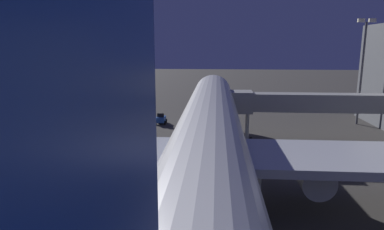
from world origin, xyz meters
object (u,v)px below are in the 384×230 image
(catering_truck, at_px, (1,111))
(traffic_cone_nose_starboard, at_px, (200,121))
(apron_floodlight_mast, at_px, (362,64))
(baggage_container_near_belt, at_px, (111,118))
(baggage_container_far_row, at_px, (130,122))
(airliner_at_gate, at_px, (208,146))
(baggage_tug_lead, at_px, (161,119))
(fuel_tanker, at_px, (52,114))
(traffic_cone_nose_port, at_px, (225,122))
(pushback_tug, at_px, (8,132))
(ground_crew_near_nose_gear, at_px, (131,117))
(ground_crew_marshaller_fwd, at_px, (141,117))
(baggage_container_spare, at_px, (109,123))
(jet_bridge, at_px, (299,103))

(catering_truck, distance_m, traffic_cone_nose_starboard, 36.17)
(apron_floodlight_mast, relative_size, baggage_container_near_belt, 10.52)
(catering_truck, xyz_separation_m, baggage_container_far_row, (-24.01, 1.44, -1.15))
(airliner_at_gate, bearing_deg, baggage_tug_lead, -73.83)
(apron_floodlight_mast, height_order, baggage_tug_lead, apron_floodlight_mast)
(fuel_tanker, height_order, catering_truck, catering_truck)
(baggage_container_far_row, bearing_deg, baggage_container_near_belt, -33.45)
(baggage_tug_lead, height_order, baggage_container_far_row, baggage_tug_lead)
(airliner_at_gate, relative_size, traffic_cone_nose_port, 124.77)
(airliner_at_gate, relative_size, pushback_tug, 26.05)
(ground_crew_near_nose_gear, bearing_deg, ground_crew_marshaller_fwd, 170.72)
(baggage_container_near_belt, bearing_deg, traffic_cone_nose_starboard, -177.32)
(ground_crew_marshaller_fwd, bearing_deg, airliner_at_gate, 111.79)
(pushback_tug, bearing_deg, apron_floodlight_mast, -167.37)
(baggage_container_spare, bearing_deg, traffic_cone_nose_starboard, -162.54)
(airliner_at_gate, distance_m, jet_bridge, 24.88)
(baggage_tug_lead, relative_size, traffic_cone_nose_port, 4.35)
(fuel_tanker, height_order, ground_crew_near_nose_gear, fuel_tanker)
(fuel_tanker, bearing_deg, traffic_cone_nose_starboard, -174.95)
(jet_bridge, xyz_separation_m, apron_floodlight_mast, (-13.23, -12.40, 4.73))
(fuel_tanker, height_order, baggage_container_far_row, fuel_tanker)
(catering_truck, distance_m, baggage_container_spare, 21.02)
(baggage_container_far_row, bearing_deg, catering_truck, -3.43)
(pushback_tug, height_order, fuel_tanker, fuel_tanker)
(baggage_container_far_row, bearing_deg, ground_crew_near_nose_gear, -79.42)
(traffic_cone_nose_starboard, bearing_deg, jet_bridge, 142.31)
(pushback_tug, bearing_deg, baggage_container_far_row, -154.68)
(traffic_cone_nose_starboard, bearing_deg, baggage_tug_lead, 9.01)
(pushback_tug, xyz_separation_m, baggage_container_near_belt, (-12.76, -10.73, -0.06))
(apron_floodlight_mast, bearing_deg, pushback_tug, 12.63)
(airliner_at_gate, xyz_separation_m, baggage_container_near_belt, (18.40, -32.07, -4.95))
(baggage_tug_lead, xyz_separation_m, traffic_cone_nose_starboard, (-7.00, -1.11, -0.51))
(airliner_at_gate, bearing_deg, baggage_container_near_belt, -60.15)
(pushback_tug, xyz_separation_m, catering_truck, (7.11, -9.43, 1.20))
(traffic_cone_nose_starboard, bearing_deg, baggage_container_far_row, 16.14)
(ground_crew_marshaller_fwd, xyz_separation_m, traffic_cone_nose_starboard, (-10.76, -0.42, -0.71))
(ground_crew_near_nose_gear, distance_m, traffic_cone_nose_starboard, 12.72)
(ground_crew_near_nose_gear, xyz_separation_m, ground_crew_marshaller_fwd, (-1.94, 0.32, 0.02))
(airliner_at_gate, xyz_separation_m, baggage_tug_lead, (9.20, -31.72, -4.89))
(airliner_at_gate, distance_m, ground_crew_near_nose_gear, 36.27)
(jet_bridge, bearing_deg, baggage_container_near_belt, -18.77)
(airliner_at_gate, bearing_deg, ground_crew_near_nose_gear, -65.53)
(catering_truck, bearing_deg, baggage_container_near_belt, -176.27)
(pushback_tug, relative_size, baggage_tug_lead, 1.10)
(jet_bridge, relative_size, baggage_container_near_belt, 13.35)
(ground_crew_marshaller_fwd, distance_m, traffic_cone_nose_port, 15.18)
(fuel_tanker, bearing_deg, baggage_tug_lead, -176.39)
(catering_truck, bearing_deg, traffic_cone_nose_starboard, -176.75)
(catering_truck, distance_m, ground_crew_near_nose_gear, 23.48)
(baggage_tug_lead, relative_size, fuel_tanker, 0.41)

